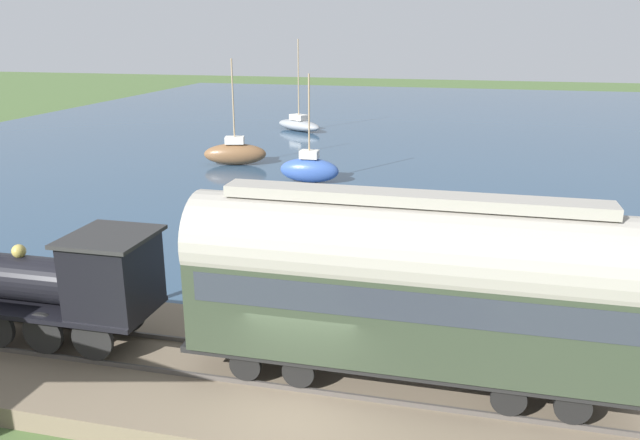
# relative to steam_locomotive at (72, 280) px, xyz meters

# --- Properties ---
(ground_plane) EXTENTS (200.00, 200.00, 0.00)m
(ground_plane) POSITION_rel_steam_locomotive_xyz_m (-0.86, -6.34, -2.35)
(ground_plane) COLOR #476033
(harbor_water) EXTENTS (80.00, 80.00, 0.01)m
(harbor_water) POSITION_rel_steam_locomotive_xyz_m (43.27, -6.34, -2.34)
(harbor_water) COLOR #2D4760
(harbor_water) RESTS_ON ground
(rail_embankment) EXTENTS (5.93, 56.00, 0.63)m
(rail_embankment) POSITION_rel_steam_locomotive_xyz_m (-0.00, -6.34, -2.09)
(rail_embankment) COLOR #756651
(rail_embankment) RESTS_ON ground
(steam_locomotive) EXTENTS (2.17, 5.69, 3.59)m
(steam_locomotive) POSITION_rel_steam_locomotive_xyz_m (0.00, 0.00, 0.00)
(steam_locomotive) COLOR black
(steam_locomotive) RESTS_ON rail_embankment
(passenger_coach) EXTENTS (2.23, 10.25, 4.55)m
(passenger_coach) POSITION_rel_steam_locomotive_xyz_m (-0.00, -8.53, 0.81)
(passenger_coach) COLOR black
(passenger_coach) RESTS_ON rail_embankment
(sailboat_brown) EXTENTS (2.40, 4.25, 6.71)m
(sailboat_brown) POSITION_rel_steam_locomotive_xyz_m (24.61, 5.06, -1.57)
(sailboat_brown) COLOR brown
(sailboat_brown) RESTS_ON harbor_water
(sailboat_blue) EXTENTS (1.33, 3.46, 6.13)m
(sailboat_blue) POSITION_rel_steam_locomotive_xyz_m (21.02, -0.84, -1.56)
(sailboat_blue) COLOR #335199
(sailboat_blue) RESTS_ON harbor_water
(sailboat_gray) EXTENTS (3.95, 5.00, 7.66)m
(sailboat_gray) POSITION_rel_steam_locomotive_xyz_m (39.13, 4.78, -1.78)
(sailboat_gray) COLOR gray
(sailboat_gray) RESTS_ON harbor_water
(rowboat_near_shore) EXTENTS (2.01, 2.06, 0.53)m
(rowboat_near_shore) POSITION_rel_steam_locomotive_xyz_m (13.11, 0.93, -2.07)
(rowboat_near_shore) COLOR beige
(rowboat_near_shore) RESTS_ON harbor_water
(rowboat_mid_harbor) EXTENTS (1.50, 2.28, 0.52)m
(rowboat_mid_harbor) POSITION_rel_steam_locomotive_xyz_m (11.16, -1.59, -2.08)
(rowboat_mid_harbor) COLOR #B7B2A3
(rowboat_mid_harbor) RESTS_ON harbor_water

